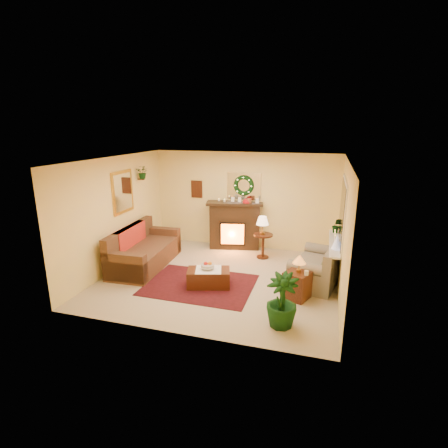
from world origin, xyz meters
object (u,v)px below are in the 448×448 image
(coffee_table, at_px, (209,277))
(fireplace, at_px, (235,229))
(side_table_round, at_px, (263,246))
(end_table_square, at_px, (297,285))
(sofa, at_px, (145,248))
(loveseat, at_px, (317,263))

(coffee_table, bearing_deg, fireplace, 75.94)
(side_table_round, bearing_deg, coffee_table, -111.92)
(fireplace, height_order, side_table_round, fireplace)
(end_table_square, relative_size, coffee_table, 0.61)
(sofa, distance_m, loveseat, 3.98)
(sofa, xyz_separation_m, fireplace, (1.72, 1.84, 0.12))
(side_table_round, xyz_separation_m, end_table_square, (1.03, -1.97, -0.05))
(coffee_table, bearing_deg, end_table_square, -16.44)
(end_table_square, distance_m, coffee_table, 1.82)
(sofa, xyz_separation_m, side_table_round, (2.61, 1.31, -0.10))
(loveseat, distance_m, side_table_round, 1.74)
(fireplace, height_order, coffee_table, fireplace)
(end_table_square, bearing_deg, fireplace, 127.42)
(sofa, bearing_deg, coffee_table, -22.39)
(side_table_round, distance_m, coffee_table, 2.12)
(sofa, height_order, loveseat, sofa)
(sofa, distance_m, end_table_square, 3.70)
(side_table_round, height_order, end_table_square, side_table_round)
(side_table_round, distance_m, end_table_square, 2.22)
(sofa, bearing_deg, end_table_square, -12.88)
(loveseat, xyz_separation_m, coffee_table, (-2.16, -0.89, -0.21))
(end_table_square, bearing_deg, coffee_table, 179.87)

